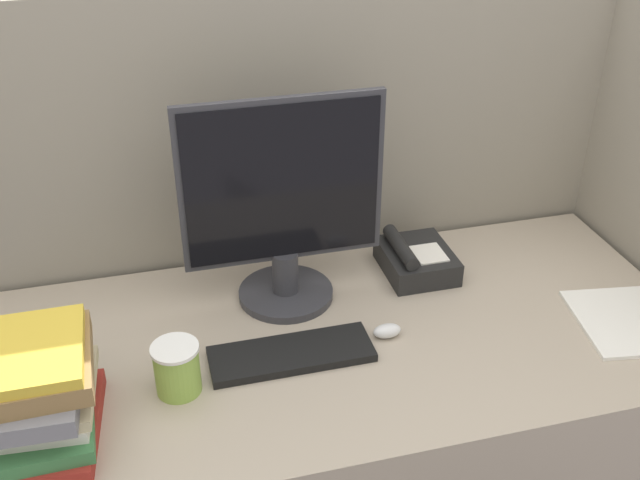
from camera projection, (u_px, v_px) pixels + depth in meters
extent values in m
cube|color=gray|center=(303.00, 253.00, 2.12)|extent=(2.06, 0.04, 1.49)
cube|color=tan|center=(342.00, 452.00, 1.95)|extent=(1.66, 0.78, 0.78)
cylinder|color=#333338|center=(286.00, 293.00, 1.88)|extent=(0.24, 0.24, 0.02)
cylinder|color=#333338|center=(285.00, 272.00, 1.85)|extent=(0.06, 0.06, 0.11)
cube|color=#333338|center=(282.00, 182.00, 1.73)|extent=(0.48, 0.02, 0.41)
cube|color=black|center=(283.00, 184.00, 1.72)|extent=(0.46, 0.01, 0.38)
cube|color=black|center=(291.00, 354.00, 1.67)|extent=(0.37, 0.13, 0.02)
ellipsoid|color=silver|center=(387.00, 331.00, 1.74)|extent=(0.07, 0.04, 0.03)
cylinder|color=#8CB247|center=(177.00, 370.00, 1.56)|extent=(0.10, 0.10, 0.11)
cylinder|color=white|center=(174.00, 348.00, 1.53)|extent=(0.10, 0.10, 0.01)
cube|color=maroon|center=(41.00, 429.00, 1.46)|extent=(0.25, 0.31, 0.04)
cube|color=#38723F|center=(41.00, 414.00, 1.45)|extent=(0.21, 0.29, 0.03)
cube|color=silver|center=(39.00, 402.00, 1.44)|extent=(0.22, 0.25, 0.02)
cube|color=#C6B78C|center=(34.00, 393.00, 1.43)|extent=(0.24, 0.24, 0.02)
cube|color=slate|center=(30.00, 383.00, 1.41)|extent=(0.20, 0.30, 0.04)
cube|color=olive|center=(34.00, 365.00, 1.39)|extent=(0.21, 0.25, 0.04)
cube|color=gold|center=(24.00, 353.00, 1.37)|extent=(0.21, 0.23, 0.02)
cube|color=black|center=(417.00, 261.00, 1.97)|extent=(0.17, 0.20, 0.06)
cube|color=white|center=(429.00, 254.00, 1.94)|extent=(0.08, 0.09, 0.00)
cylinder|color=black|center=(401.00, 247.00, 1.93)|extent=(0.04, 0.18, 0.04)
cube|color=white|center=(625.00, 321.00, 1.79)|extent=(0.26, 0.29, 0.01)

